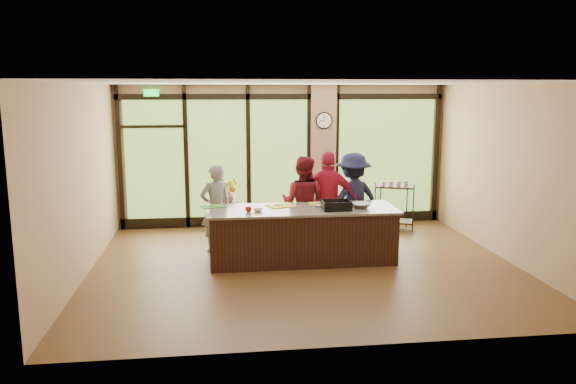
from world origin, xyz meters
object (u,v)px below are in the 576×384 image
object	(u,v)px
cook_right	(353,200)
roasting_pan	(336,207)
cook_left	(216,208)
flower_stand	(228,220)
bar_cart	(394,201)
island_base	(302,236)

from	to	relation	value
cook_right	roasting_pan	xyz separation A→B (m)	(-0.53, -1.02, 0.08)
cook_left	flower_stand	world-z (taller)	cook_left
flower_stand	cook_left	bearing A→B (deg)	-86.45
cook_right	flower_stand	size ratio (longest dim) A/B	2.44
cook_right	flower_stand	distance (m)	2.52
cook_right	roasting_pan	world-z (taller)	cook_right
cook_left	bar_cart	size ratio (longest dim) A/B	1.52
bar_cart	island_base	bearing A→B (deg)	-119.01
roasting_pan	flower_stand	bearing A→B (deg)	134.12
cook_left	roasting_pan	size ratio (longest dim) A/B	3.39
island_base	cook_right	xyz separation A→B (m)	(1.08, 0.84, 0.44)
bar_cart	flower_stand	bearing A→B (deg)	-156.31
flower_stand	bar_cart	xyz separation A→B (m)	(3.44, 0.18, 0.27)
island_base	roasting_pan	bearing A→B (deg)	-17.65
bar_cart	roasting_pan	bearing A→B (deg)	-108.30
cook_left	roasting_pan	bearing A→B (deg)	134.78
cook_left	bar_cart	bearing A→B (deg)	176.90
cook_right	flower_stand	xyz separation A→B (m)	(-2.31, 0.86, -0.52)
island_base	cook_left	bearing A→B (deg)	151.73
roasting_pan	cook_left	bearing A→B (deg)	155.01
island_base	cook_right	distance (m)	1.44
roasting_pan	flower_stand	distance (m)	2.65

